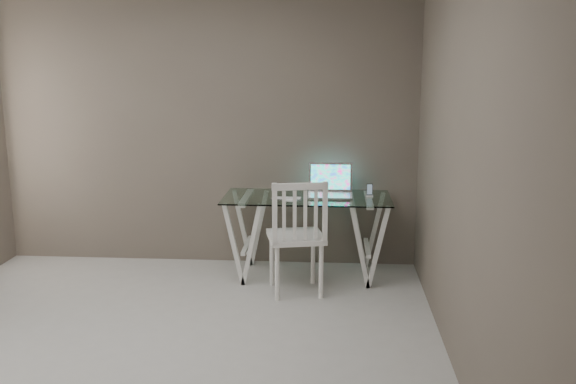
% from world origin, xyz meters
% --- Properties ---
extents(room, '(4.50, 4.52, 2.71)m').
position_xyz_m(room, '(-0.06, 0.02, 1.72)').
color(room, '#AEACA6').
rests_on(room, ground).
extents(desk, '(1.50, 0.70, 0.75)m').
position_xyz_m(desk, '(0.97, 1.85, 0.38)').
color(desk, silver).
rests_on(desk, ground).
extents(chair, '(0.54, 0.54, 1.00)m').
position_xyz_m(chair, '(0.92, 1.35, 0.55)').
color(chair, white).
rests_on(chair, ground).
extents(laptop, '(0.40, 0.34, 0.28)m').
position_xyz_m(laptop, '(1.18, 1.94, 0.81)').
color(laptop, silver).
rests_on(laptop, desk).
extents(keyboard, '(0.27, 0.12, 0.01)m').
position_xyz_m(keyboard, '(0.79, 1.75, 0.75)').
color(keyboard, silver).
rests_on(keyboard, desk).
extents(mouse, '(0.12, 0.07, 0.04)m').
position_xyz_m(mouse, '(0.84, 1.62, 0.76)').
color(mouse, white).
rests_on(mouse, desk).
extents(phone_dock, '(0.06, 0.06, 0.12)m').
position_xyz_m(phone_dock, '(1.53, 1.90, 0.78)').
color(phone_dock, white).
rests_on(phone_dock, desk).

